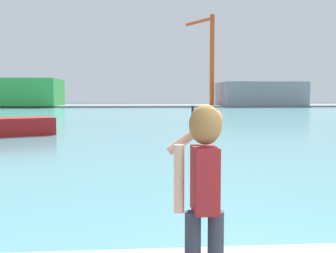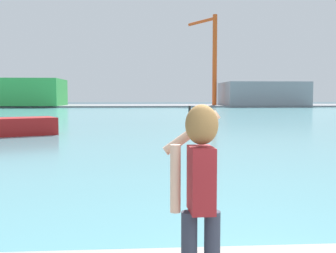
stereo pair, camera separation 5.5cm
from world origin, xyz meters
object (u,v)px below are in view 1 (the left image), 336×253
Objects in this scene: person_photographer at (203,183)px; port_crane at (209,52)px; warehouse_left at (19,92)px; warehouse_right at (259,94)px.

person_photographer is 90.38m from port_crane.
warehouse_left reaches higher than warehouse_right.
port_crane is (41.56, 1.26, 8.93)m from warehouse_left.
warehouse_right is at bearing 1.20° from warehouse_left.
warehouse_left is 53.09m from warehouse_right.
warehouse_left is (-25.67, 87.10, 1.57)m from person_photographer.
port_crane reaches higher than person_photographer.
warehouse_right is 14.75m from port_crane.
person_photographer is 92.38m from warehouse_right.
warehouse_right is (53.08, 1.11, -0.29)m from warehouse_left.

